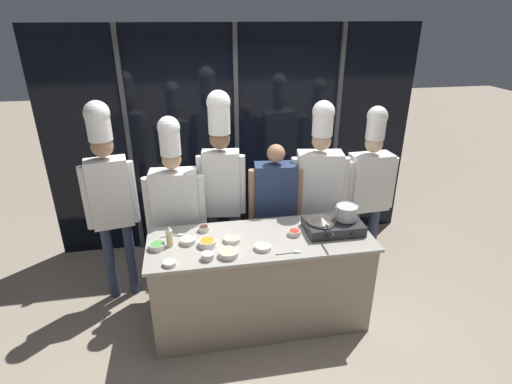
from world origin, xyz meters
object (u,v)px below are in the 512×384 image
object	(u,v)px
prep_bowl_noodles	(188,240)
prep_bowl_bean_sprouts	(170,263)
prep_bowl_scallions	(157,246)
chef_apprentice	(369,182)
chef_sous	(175,201)
chef_head	(109,186)
serving_spoon_solid	(176,235)
prep_bowl_shrimp	(232,239)
prep_bowl_onion	(208,256)
chef_pastry	(319,182)
prep_bowl_ginger	(229,253)
prep_bowl_chicken	(263,247)
stock_pot	(347,212)
prep_bowl_chili_flakes	(294,232)
frying_pan	(322,220)
serving_spoon_slotted	(293,252)
prep_bowl_carrots	(207,242)
chef_line	(221,174)
prep_bowl_soy_glaze	(204,228)
squeeze_bottle_oil	(169,236)
portable_stove	(333,226)
person_guest	(275,202)

from	to	relation	value
prep_bowl_noodles	prep_bowl_bean_sprouts	xyz separation A→B (m)	(-0.15, -0.31, -0.01)
prep_bowl_scallions	chef_apprentice	xyz separation A→B (m)	(2.25, 0.69, 0.15)
chef_apprentice	chef_sous	bearing A→B (deg)	-1.33
chef_head	serving_spoon_solid	bearing A→B (deg)	133.10
prep_bowl_shrimp	prep_bowl_noodles	world-z (taller)	prep_bowl_noodles
prep_bowl_onion	chef_pastry	xyz separation A→B (m)	(1.24, 0.89, 0.20)
prep_bowl_ginger	prep_bowl_chicken	bearing A→B (deg)	10.47
stock_pot	prep_bowl_chili_flakes	xyz separation A→B (m)	(-0.50, -0.01, -0.16)
prep_bowl_shrimp	prep_bowl_chicken	bearing A→B (deg)	-35.30
frying_pan	serving_spoon_solid	size ratio (longest dim) A/B	2.32
prep_bowl_shrimp	serving_spoon_slotted	world-z (taller)	prep_bowl_shrimp
prep_bowl_carrots	serving_spoon_solid	size ratio (longest dim) A/B	0.79
chef_head	chef_pastry	world-z (taller)	chef_head
prep_bowl_onion	prep_bowl_scallions	bearing A→B (deg)	150.77
chef_line	prep_bowl_chicken	bearing A→B (deg)	113.44
prep_bowl_shrimp	prep_bowl_soy_glaze	distance (m)	0.33
stock_pot	chef_head	xyz separation A→B (m)	(-2.18, 0.62, 0.16)
prep_bowl_ginger	serving_spoon_slotted	xyz separation A→B (m)	(0.55, -0.05, -0.02)
prep_bowl_soy_glaze	chef_sous	size ratio (longest dim) A/B	0.05
chef_sous	squeeze_bottle_oil	bearing A→B (deg)	88.83
prep_bowl_ginger	serving_spoon_solid	bearing A→B (deg)	136.41
prep_bowl_onion	serving_spoon_solid	xyz separation A→B (m)	(-0.26, 0.43, -0.03)
prep_bowl_noodles	prep_bowl_bean_sprouts	size ratio (longest dim) A/B	1.23
prep_bowl_shrimp	serving_spoon_solid	xyz separation A→B (m)	(-0.49, 0.18, -0.02)
stock_pot	prep_bowl_ginger	size ratio (longest dim) A/B	1.31
chef_head	chef_sous	xyz separation A→B (m)	(0.61, -0.04, -0.18)
portable_stove	chef_head	size ratio (longest dim) A/B	0.25
serving_spoon_solid	chef_head	xyz separation A→B (m)	(-0.61, 0.46, 0.34)
chef_pastry	chef_apprentice	world-z (taller)	chef_pastry
prep_bowl_shrimp	chef_line	distance (m)	0.79
prep_bowl_soy_glaze	person_guest	distance (m)	0.87
portable_stove	prep_bowl_chili_flakes	distance (m)	0.38
prep_bowl_chili_flakes	chef_sous	xyz separation A→B (m)	(-1.07, 0.59, 0.14)
serving_spoon_slotted	chef_pastry	size ratio (longest dim) A/B	0.11
prep_bowl_onion	serving_spoon_solid	size ratio (longest dim) A/B	0.52
prep_bowl_soy_glaze	prep_bowl_noodles	bearing A→B (deg)	-127.97
serving_spoon_slotted	chef_apprentice	xyz separation A→B (m)	(1.10, 0.95, 0.17)
chef_head	serving_spoon_slotted	bearing A→B (deg)	139.84
serving_spoon_solid	prep_bowl_scallions	bearing A→B (deg)	-130.13
prep_bowl_bean_sprouts	portable_stove	bearing A→B (deg)	11.34
squeeze_bottle_oil	prep_bowl_shrimp	world-z (taller)	squeeze_bottle_oil
frying_pan	chef_head	xyz separation A→B (m)	(-1.94, 0.62, 0.22)
prep_bowl_scallions	chef_head	xyz separation A→B (m)	(-0.45, 0.65, 0.32)
chef_line	stock_pot	bearing A→B (deg)	154.65
prep_bowl_ginger	prep_bowl_soy_glaze	distance (m)	0.50
prep_bowl_ginger	chef_head	size ratio (longest dim) A/B	0.08
prep_bowl_shrimp	chef_apprentice	xyz separation A→B (m)	(1.59, 0.68, 0.15)
prep_bowl_scallions	stock_pot	bearing A→B (deg)	1.04
person_guest	prep_bowl_scallions	bearing A→B (deg)	33.81
chef_head	stock_pot	bearing A→B (deg)	153.85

